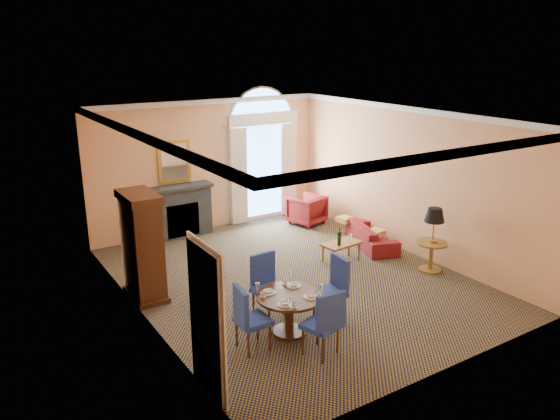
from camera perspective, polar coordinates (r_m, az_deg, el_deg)
ground at (r=10.87m, az=1.42°, el=-7.22°), size 7.50×7.50×0.00m
room_envelope at (r=10.64m, az=-0.60°, el=6.45°), size 6.04×7.52×3.45m
armoire at (r=10.09m, az=-14.17°, el=-3.87°), size 0.57×1.01×1.98m
dining_table at (r=8.75m, az=1.00°, el=-9.84°), size 1.07×1.07×0.87m
dining_chair_north at (r=9.34m, az=-1.49°, el=-7.36°), size 0.58×0.58×1.07m
dining_chair_south at (r=8.12m, az=4.77°, el=-11.39°), size 0.59×0.59×1.07m
dining_chair_east at (r=9.26m, az=5.73°, el=-7.69°), size 0.52×0.50×1.07m
dining_chair_west at (r=8.25m, az=-3.45°, el=-10.88°), size 0.52×0.50×1.07m
sofa at (r=12.68m, az=9.54°, el=-2.60°), size 1.21×1.86×0.51m
armchair at (r=14.01m, az=2.79°, el=0.03°), size 0.99×1.00×0.74m
coffee_table at (r=11.62m, az=6.44°, el=-3.51°), size 0.88×0.55×0.80m
side_table at (r=11.37m, az=15.71°, el=-2.18°), size 0.62×0.62×1.31m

